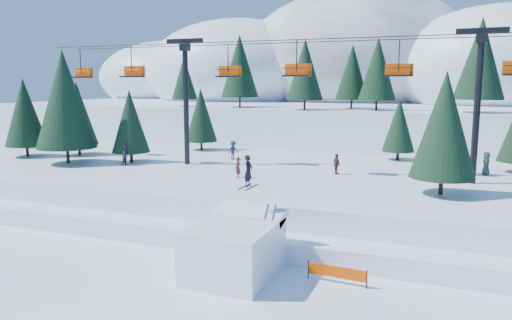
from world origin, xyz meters
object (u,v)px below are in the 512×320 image
at_px(chairlift, 299,82).
at_px(banner_far, 441,266).
at_px(jump_kicker, 235,248).
at_px(banner_near, 337,272).

height_order(chairlift, banner_far, chairlift).
relative_size(jump_kicker, banner_far, 2.02).
distance_m(jump_kicker, chairlift, 17.24).
bearing_deg(jump_kicker, banner_far, 20.42).
height_order(jump_kicker, banner_near, jump_kicker).
bearing_deg(chairlift, banner_far, -47.59).
bearing_deg(banner_far, banner_near, -149.37).
distance_m(chairlift, banner_far, 18.19).
bearing_deg(chairlift, jump_kicker, -84.65).
distance_m(jump_kicker, banner_far, 9.98).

